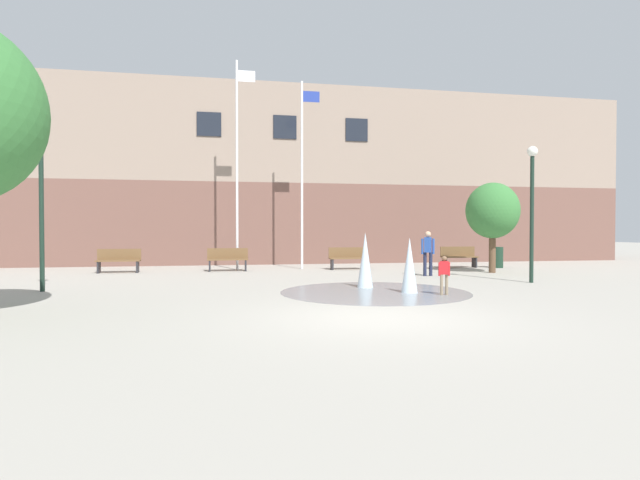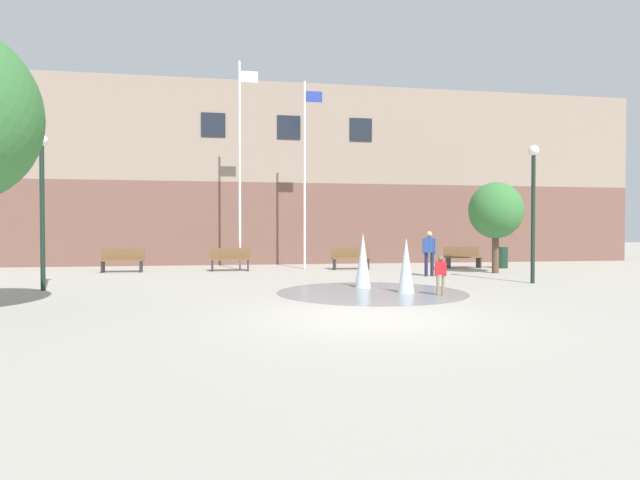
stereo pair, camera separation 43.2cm
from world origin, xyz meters
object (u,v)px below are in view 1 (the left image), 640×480
park_bench_center (228,259)px  street_tree_near_building (493,211)px  park_bench_far_left (119,260)px  trash_can (496,257)px  lamp_post_left_lane (41,189)px  park_bench_near_trashcan (348,258)px  adult_in_red (428,250)px  flagpole_right (303,170)px  lamp_post_right_lane (532,195)px  flagpole_left (238,159)px  child_running (444,272)px  park_bench_far_right (459,257)px

park_bench_center → street_tree_near_building: (9.94, -2.63, 1.88)m
park_bench_far_left → trash_can: size_ratio=1.78×
park_bench_center → lamp_post_left_lane: size_ratio=0.38×
trash_can → park_bench_near_trashcan: bearing=177.5°
adult_in_red → street_tree_near_building: (2.96, 0.81, 1.43)m
flagpole_right → lamp_post_left_lane: (-7.97, -6.35, -1.46)m
park_bench_center → lamp_post_right_lane: size_ratio=0.38×
lamp_post_left_lane → trash_can: lamp_post_left_lane is taller
flagpole_left → street_tree_near_building: flagpole_left is taller
trash_can → street_tree_near_building: (-1.52, -2.30, 1.91)m
adult_in_red → lamp_post_right_lane: size_ratio=0.38×
child_running → street_tree_near_building: size_ratio=0.29×
trash_can → park_bench_far_left: bearing=178.7°
park_bench_far_right → trash_can: size_ratio=1.78×
park_bench_far_left → child_running: bearing=-42.0°
park_bench_far_right → street_tree_near_building: bearing=-89.0°
flagpole_left → lamp_post_right_lane: bearing=-37.5°
park_bench_near_trashcan → flagpole_right: (-1.81, 0.63, 3.69)m
child_running → flagpole_right: flagpole_right is taller
trash_can → flagpole_left: bearing=175.3°
child_running → flagpole_left: bearing=139.0°
park_bench_far_right → lamp_post_right_lane: 6.66m
child_running → adult_in_red: adult_in_red is taller
trash_can → park_bench_center: bearing=178.4°
child_running → street_tree_near_building: street_tree_near_building is taller
park_bench_far_left → lamp_post_right_lane: (13.33, -6.19, 2.25)m
flagpole_left → flagpole_right: (2.69, 0.00, -0.35)m
park_bench_far_right → child_running: 9.67m
flagpole_left → trash_can: (11.05, -0.92, -4.08)m
park_bench_near_trashcan → flagpole_right: flagpole_right is taller
child_running → trash_can: (6.17, 8.12, -0.13)m
park_bench_center → adult_in_red: size_ratio=1.01×
child_running → flagpole_left: flagpole_left is taller
park_bench_center → lamp_post_right_lane: bearing=-33.8°
park_bench_far_right → lamp_post_right_lane: size_ratio=0.38×
park_bench_far_left → lamp_post_left_lane: size_ratio=0.38×
park_bench_center → lamp_post_left_lane: lamp_post_left_lane is taller
lamp_post_right_lane → trash_can: 6.66m
park_bench_far_left → flagpole_left: size_ratio=0.19×
park_bench_near_trashcan → lamp_post_right_lane: 7.84m
child_running → trash_can: child_running is taller
child_running → lamp_post_right_lane: lamp_post_right_lane is taller
adult_in_red → lamp_post_left_lane: size_ratio=0.38×
child_running → street_tree_near_building: 7.66m
park_bench_near_trashcan → lamp_post_right_lane: bearing=-54.9°
park_bench_near_trashcan → adult_in_red: bearing=-58.7°
flagpole_right → trash_can: 9.20m
park_bench_center → park_bench_far_right: 9.90m
park_bench_far_left → lamp_post_right_lane: bearing=-24.9°
park_bench_far_right → park_bench_far_left: bearing=-179.9°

